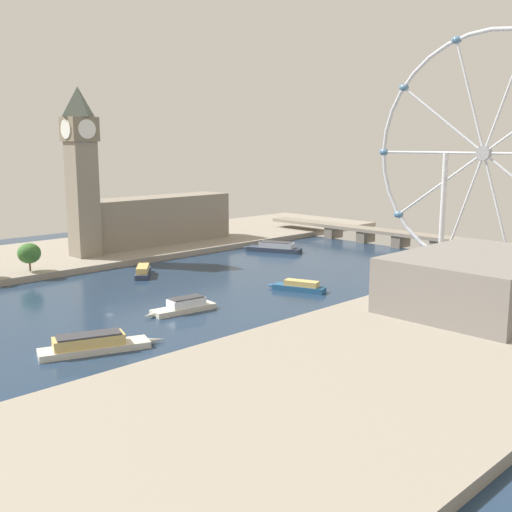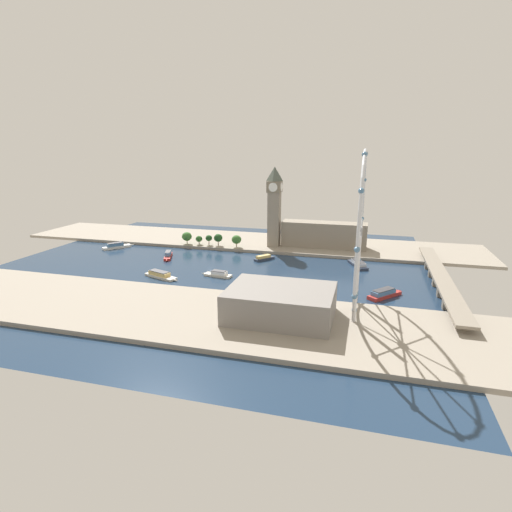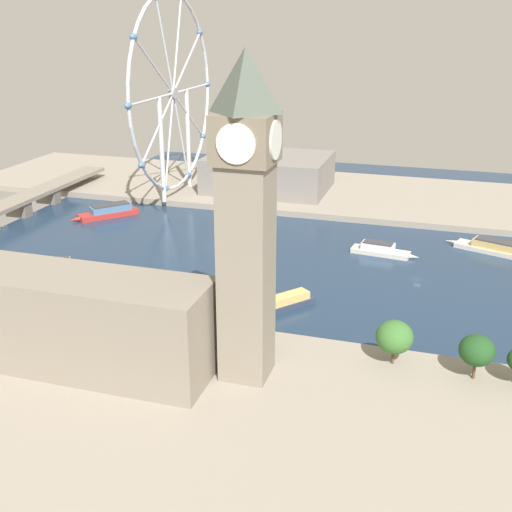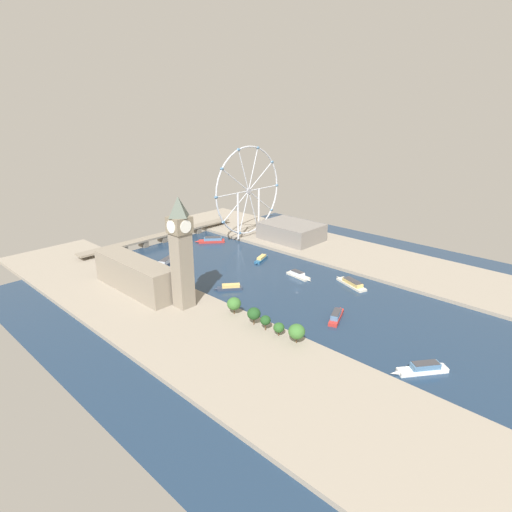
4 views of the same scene
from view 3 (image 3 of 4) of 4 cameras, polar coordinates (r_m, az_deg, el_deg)
The scene contains 13 objects.
ground_plane at distance 248.71m, azimuth 14.30°, elevation -2.03°, with size 384.56×384.56×0.00m, color #1E334C.
riverbank_left at distance 153.98m, azimuth 11.71°, elevation -16.60°, with size 90.00×520.00×3.00m, color gray.
riverbank_right at distance 349.95m, azimuth 15.44°, elevation 4.78°, with size 90.00×520.00×3.00m, color gray.
clock_tower at distance 156.98m, azimuth -0.89°, elevation 3.41°, with size 15.25×15.25×84.29m.
parliament_block at distance 183.08m, azimuth -17.72°, elevation -5.31°, with size 22.00×89.23×26.76m, color gray.
ferris_wheel at distance 339.37m, azimuth -7.43°, elevation 14.12°, with size 102.45×3.20×102.66m.
riverside_hall at distance 353.12m, azimuth 1.13°, elevation 7.51°, with size 48.00×65.32×18.89m, color gray.
tour_boat_1 at distance 270.29m, azimuth 11.09°, elevation 0.57°, with size 10.00×28.47×5.22m.
tour_boat_2 at distance 287.29m, azimuth 0.66°, elevation 2.16°, with size 25.38×12.66×4.49m.
tour_boat_3 at distance 251.04m, azimuth -17.44°, elevation -1.57°, with size 34.84×20.08×5.70m.
tour_boat_4 at distance 285.19m, azimuth 20.62°, elevation 0.72°, with size 18.37×36.55×5.53m.
tour_boat_6 at distance 217.47m, azimuth 2.70°, elevation -4.18°, with size 21.68×18.59×4.82m.
tour_boat_7 at distance 323.62m, azimuth -13.11°, elevation 3.91°, with size 29.32×26.16×6.22m.
Camera 3 is at (-230.13, -6.35, 94.11)m, focal length 44.60 mm.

